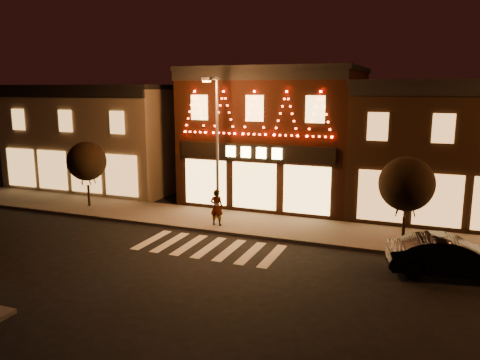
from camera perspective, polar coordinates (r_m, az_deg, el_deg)
The scene contains 10 objects.
ground at distance 18.23m, azimuth -9.23°, elevation -11.90°, with size 120.00×120.00×0.00m, color black.
sidewalk_far at distance 24.37m, azimuth 4.58°, elevation -5.67°, with size 44.00×4.00×0.15m, color #47423D.
building_left at distance 35.89m, azimuth -15.93°, elevation 5.15°, with size 12.20×8.28×7.30m.
building_pulp at distance 29.79m, azimuth 4.40°, elevation 5.40°, with size 10.20×8.34×8.30m.
building_right_a at distance 28.55m, azimuth 22.96°, elevation 3.51°, with size 9.20×8.28×7.50m.
streetlamp_mid at distance 24.74m, azimuth -2.95°, elevation 5.17°, with size 0.49×1.72×7.49m.
tree_left at distance 29.21m, azimuth -18.05°, elevation 2.17°, with size 2.30×2.30×3.85m.
tree_right at distance 21.80m, azimuth 19.50°, elevation -0.46°, with size 2.40×2.40×4.01m.
dark_sedan at distance 19.87m, azimuth 24.02°, elevation -8.44°, with size 1.61×4.60×1.52m, color black.
pedestrian at distance 24.11m, azimuth -2.84°, elevation -3.32°, with size 0.69×0.45×1.88m, color gray.
Camera 1 is at (8.75, -14.36, 7.04)m, focal length 35.28 mm.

